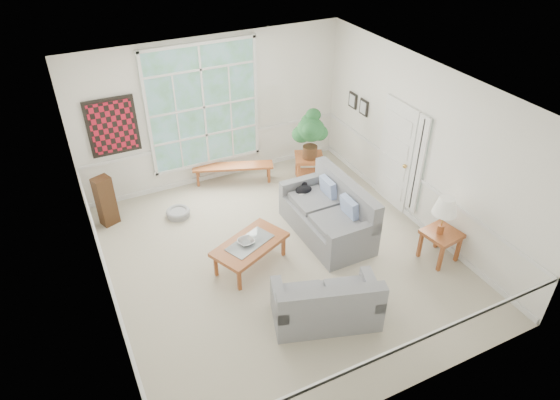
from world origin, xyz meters
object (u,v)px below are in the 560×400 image
object	(u,v)px
end_table	(309,168)
loveseat_right	(327,210)
loveseat_front	(326,297)
coffee_table	(250,254)
side_table	(439,245)

from	to	relation	value
end_table	loveseat_right	bearing A→B (deg)	-109.01
loveseat_front	coffee_table	size ratio (longest dim) A/B	1.22
coffee_table	end_table	xyz separation A→B (m)	(2.16, 1.93, 0.05)
loveseat_front	coffee_table	bearing A→B (deg)	125.96
loveseat_front	side_table	xyz separation A→B (m)	(2.39, 0.32, -0.13)
loveseat_right	end_table	size ratio (longest dim) A/B	3.28
loveseat_right	coffee_table	distance (m)	1.60
loveseat_right	coffee_table	xyz separation A→B (m)	(-1.56, -0.18, -0.28)
loveseat_front	side_table	size ratio (longest dim) A/B	2.73
side_table	loveseat_right	bearing A→B (deg)	133.26
loveseat_front	end_table	distance (m)	3.87
end_table	side_table	xyz separation A→B (m)	(0.74, -3.18, -0.01)
end_table	side_table	world-z (taller)	end_table
loveseat_right	loveseat_front	distance (m)	2.04
coffee_table	end_table	size ratio (longest dim) A/B	2.17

